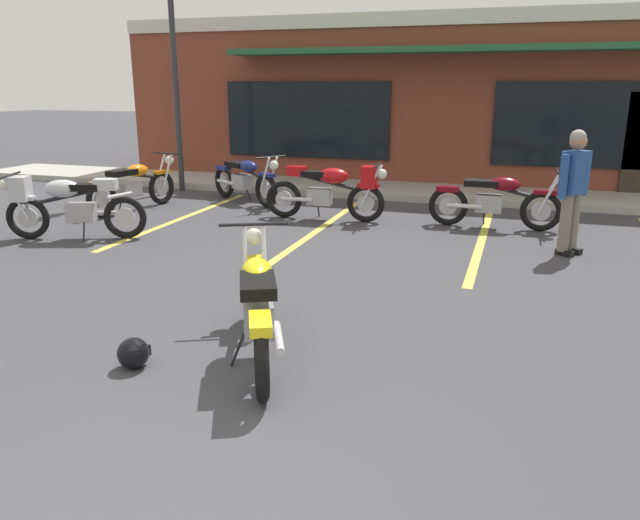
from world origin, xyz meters
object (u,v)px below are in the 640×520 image
at_px(motorcycle_foreground_classic, 258,305).
at_px(helmet_on_pavement, 133,353).
at_px(parking_lot_lamp_post, 170,41).
at_px(motorcycle_red_sportbike, 331,189).
at_px(motorcycle_silver_naked, 134,185).
at_px(motorcycle_green_cafe_racer, 67,204).
at_px(person_in_shorts_foreground, 574,185).
at_px(motorcycle_blue_standard, 496,200).
at_px(motorcycle_black_cruiser, 245,179).

bearing_deg(motorcycle_foreground_classic, helmet_on_pavement, -149.22).
bearing_deg(parking_lot_lamp_post, motorcycle_foreground_classic, -55.20).
relative_size(motorcycle_red_sportbike, motorcycle_silver_naked, 1.01).
xyz_separation_m(motorcycle_red_sportbike, motorcycle_green_cafe_racer, (-3.34, -2.47, 0.00)).
distance_m(motorcycle_green_cafe_racer, person_in_shorts_foreground, 7.20).
distance_m(motorcycle_silver_naked, helmet_on_pavement, 6.84).
bearing_deg(person_in_shorts_foreground, motorcycle_silver_naked, 173.92).
relative_size(motorcycle_red_sportbike, parking_lot_lamp_post, 0.45).
bearing_deg(person_in_shorts_foreground, motorcycle_foreground_classic, -121.65).
xyz_separation_m(motorcycle_foreground_classic, person_in_shorts_foreground, (2.68, 4.35, 0.49)).
distance_m(motorcycle_silver_naked, person_in_shorts_foreground, 7.45).
bearing_deg(motorcycle_green_cafe_racer, person_in_shorts_foreground, 11.11).
distance_m(motorcycle_foreground_classic, motorcycle_blue_standard, 5.90).
relative_size(motorcycle_silver_naked, parking_lot_lamp_post, 0.44).
bearing_deg(helmet_on_pavement, motorcycle_blue_standard, 67.68).
bearing_deg(motorcycle_red_sportbike, motorcycle_green_cafe_racer, -143.49).
height_order(motorcycle_black_cruiser, motorcycle_green_cafe_racer, same).
height_order(motorcycle_foreground_classic, motorcycle_blue_standard, same).
distance_m(motorcycle_black_cruiser, motorcycle_blue_standard, 4.84).
bearing_deg(person_in_shorts_foreground, helmet_on_pavement, -126.18).
bearing_deg(motorcycle_green_cafe_racer, motorcycle_red_sportbike, 36.51).
height_order(person_in_shorts_foreground, parking_lot_lamp_post, parking_lot_lamp_post).
height_order(motorcycle_black_cruiser, motorcycle_blue_standard, same).
bearing_deg(motorcycle_blue_standard, motorcycle_foreground_classic, -106.29).
xyz_separation_m(motorcycle_blue_standard, helmet_on_pavement, (-2.54, -6.19, -0.33)).
height_order(motorcycle_green_cafe_racer, person_in_shorts_foreground, person_in_shorts_foreground).
bearing_deg(motorcycle_green_cafe_racer, motorcycle_foreground_classic, -34.14).
height_order(motorcycle_green_cafe_racer, parking_lot_lamp_post, parking_lot_lamp_post).
distance_m(person_in_shorts_foreground, parking_lot_lamp_post, 8.44).
bearing_deg(motorcycle_silver_naked, motorcycle_black_cruiser, 40.13).
xyz_separation_m(motorcycle_red_sportbike, motorcycle_black_cruiser, (-2.08, 1.05, -0.07)).
bearing_deg(motorcycle_red_sportbike, motorcycle_black_cruiser, 153.12).
bearing_deg(motorcycle_black_cruiser, person_in_shorts_foreground, -20.26).
bearing_deg(motorcycle_green_cafe_racer, motorcycle_black_cruiser, 70.32).
xyz_separation_m(motorcycle_silver_naked, helmet_on_pavement, (3.83, -5.66, -0.33)).
distance_m(person_in_shorts_foreground, helmet_on_pavement, 6.10).
distance_m(motorcycle_foreground_classic, motorcycle_green_cafe_racer, 5.28).
distance_m(motorcycle_foreground_classic, parking_lot_lamp_post, 9.12).
bearing_deg(motorcycle_black_cruiser, parking_lot_lamp_post, 159.85).
distance_m(motorcycle_red_sportbike, motorcycle_blue_standard, 2.70).
xyz_separation_m(motorcycle_silver_naked, motorcycle_green_cafe_racer, (0.34, -2.17, 0.07)).
height_order(motorcycle_foreground_classic, motorcycle_red_sportbike, same).
distance_m(motorcycle_red_sportbike, person_in_shorts_foreground, 3.89).
bearing_deg(motorcycle_blue_standard, motorcycle_silver_naked, -175.29).
bearing_deg(motorcycle_foreground_classic, motorcycle_blue_standard, 73.71).
height_order(motorcycle_red_sportbike, motorcycle_silver_naked, same).
height_order(motorcycle_silver_naked, parking_lot_lamp_post, parking_lot_lamp_post).
height_order(motorcycle_red_sportbike, person_in_shorts_foreground, person_in_shorts_foreground).
height_order(motorcycle_foreground_classic, person_in_shorts_foreground, person_in_shorts_foreground).
distance_m(motorcycle_foreground_classic, motorcycle_red_sportbike, 5.53).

